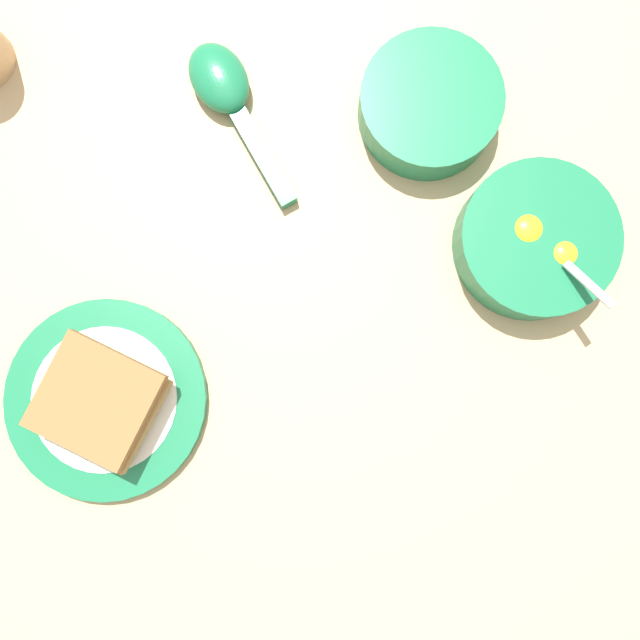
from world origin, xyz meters
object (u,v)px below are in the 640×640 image
Objects in this scene: egg_bowl at (535,241)px; soup_spoon at (226,92)px; toast_plate at (106,399)px; congee_bowl at (429,105)px; toast_sandwich at (98,402)px.

soup_spoon is (-0.24, -0.20, -0.01)m from egg_bowl.
toast_plate is 0.40m from congee_bowl.
congee_bowl is (-0.13, 0.38, 0.02)m from toast_plate.
toast_sandwich is 0.31m from soup_spoon.
soup_spoon is (-0.22, 0.21, -0.02)m from toast_sandwich.
congee_bowl is at bearing 109.19° from toast_plate.
toast_sandwich is 0.40m from congee_bowl.
toast_plate is at bearing -93.06° from egg_bowl.
congee_bowl is (0.09, 0.17, 0.01)m from soup_spoon.
soup_spoon is at bearing -140.06° from egg_bowl.
soup_spoon reaches higher than toast_plate.
toast_plate is 1.41× the size of congee_bowl.
congee_bowl is (-0.15, -0.04, 0.00)m from egg_bowl.
toast_sandwich is at bearing -92.78° from egg_bowl.
egg_bowl is at bearing 13.39° from congee_bowl.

